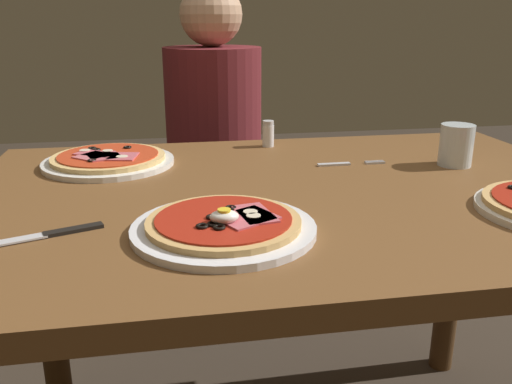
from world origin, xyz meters
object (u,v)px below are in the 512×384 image
Objects in this scene: dining_table at (297,239)px; salt_shaker at (268,134)px; knife at (48,234)px; fork at (346,164)px; pizza_foreground at (224,225)px; pizza_across_left at (109,160)px; water_glass_near at (456,148)px; diner_person at (215,172)px.

dining_table is 0.39m from salt_shaker.
knife is (-0.44, -0.17, 0.11)m from dining_table.
fork is at bearing 45.37° from dining_table.
pizza_foreground reaches higher than fork.
pizza_foreground is 0.49m from pizza_across_left.
water_glass_near reaches higher than salt_shaker.
water_glass_near is at bearing 15.13° from dining_table.
pizza_across_left reaches higher than fork.
pizza_foreground is 0.64m from water_glass_near.
salt_shaker reaches higher than fork.
dining_table is 6.81× the size of knife.
dining_table is at bearing -32.37° from pizza_across_left.
diner_person reaches higher than pizza_foreground.
diner_person is (0.29, 0.57, -0.20)m from pizza_across_left.
pizza_foreground is at bearing -132.11° from fork.
water_glass_near is 0.89m from diner_person.
dining_table is 0.29m from pizza_foreground.
pizza_across_left is (-0.38, 0.24, 0.12)m from dining_table.
salt_shaker is (-0.38, 0.26, -0.01)m from water_glass_near.
water_glass_near is (0.77, -0.14, 0.03)m from pizza_across_left.
water_glass_near reaches higher than knife.
pizza_foreground is at bearing -130.11° from dining_table.
salt_shaker is 0.06× the size of diner_person.
knife is at bearing -161.55° from water_glass_near.
knife reaches higher than fork.
salt_shaker reaches higher than dining_table.
salt_shaker is at bearing 49.89° from knife.
knife is at bearing -97.74° from pizza_across_left.
dining_table is 13.89× the size of water_glass_near.
salt_shaker reaches higher than pizza_across_left.
pizza_across_left is 0.68m from diner_person.
pizza_foreground is 0.99× the size of pizza_across_left.
knife reaches higher than dining_table.
pizza_foreground is at bearing -151.18° from water_glass_near.
water_glass_near reaches higher than pizza_across_left.
water_glass_near is 0.08× the size of diner_person.
dining_table is 0.43m from water_glass_near.
salt_shaker is at bearing 145.95° from water_glass_near.
pizza_foreground is 3.10× the size of water_glass_near.
pizza_across_left is (-0.21, 0.44, -0.00)m from pizza_foreground.
dining_table is 1.09× the size of diner_person.
pizza_across_left is at bearing -163.14° from salt_shaker.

